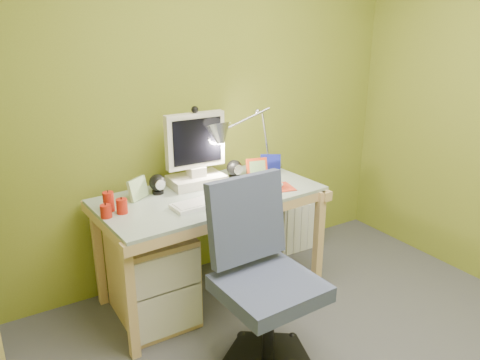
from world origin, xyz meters
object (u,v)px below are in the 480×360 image
desk_lamp (256,126)px  radiator (299,224)px  task_chair (269,285)px  desk (211,246)px  monitor (195,146)px

desk_lamp → radiator: 0.96m
task_chair → radiator: bearing=42.8°
desk → monitor: bearing=86.5°
monitor → desk: bearing=-88.4°
desk_lamp → task_chair: desk_lamp is taller
desk → monitor: (-0.00, 0.18, 0.61)m
radiator → desk_lamp: bearing=-170.0°
monitor → desk_lamp: bearing=1.6°
monitor → radiator: monitor is taller
monitor → radiator: size_ratio=1.29×
desk_lamp → monitor: bearing=-169.5°
desk → monitor: monitor is taller
monitor → radiator: bearing=5.8°
desk_lamp → radiator: bearing=18.7°
desk → task_chair: 0.74m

